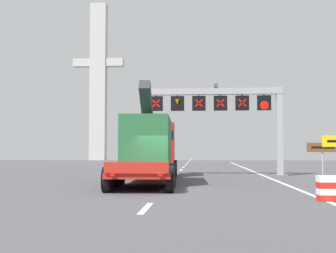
% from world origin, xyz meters
% --- Properties ---
extents(ground, '(112.00, 112.00, 0.00)m').
position_xyz_m(ground, '(0.00, 0.00, 0.00)').
color(ground, '#4C4C51').
extents(lane_markings, '(0.20, 79.20, 0.01)m').
position_xyz_m(lane_markings, '(0.03, 32.30, 0.01)').
color(lane_markings, silver).
rests_on(lane_markings, ground).
extents(edge_line_right, '(0.20, 63.00, 0.01)m').
position_xyz_m(edge_line_right, '(6.20, 12.00, 0.01)').
color(edge_line_right, silver).
rests_on(edge_line_right, ground).
extents(overhead_lane_gantry, '(10.39, 0.90, 6.51)m').
position_xyz_m(overhead_lane_gantry, '(3.56, 11.18, 4.99)').
color(overhead_lane_gantry, '#9EA0A5').
rests_on(overhead_lane_gantry, ground).
extents(heavy_haul_truck_red, '(3.47, 14.14, 5.30)m').
position_xyz_m(heavy_haul_truck_red, '(-1.17, 6.23, 1.99)').
color(heavy_haul_truck_red, red).
rests_on(heavy_haul_truck_red, ground).
extents(tourist_info_sign_brown, '(1.80, 0.15, 2.23)m').
position_xyz_m(tourist_info_sign_brown, '(8.69, 5.62, 1.73)').
color(tourist_info_sign_brown, '#9EA0A5').
rests_on(tourist_info_sign_brown, ground).
extents(crash_barrier_striped, '(1.01, 0.52, 0.90)m').
position_xyz_m(crash_barrier_striped, '(6.40, -3.63, 0.45)').
color(crash_barrier_striped, red).
rests_on(crash_barrier_striped, ground).
extents(bridge_pylon_distant, '(9.00, 2.00, 28.02)m').
position_xyz_m(bridge_pylon_distant, '(-16.25, 55.80, 14.39)').
color(bridge_pylon_distant, '#B7B7B2').
rests_on(bridge_pylon_distant, ground).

